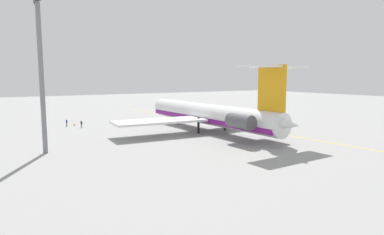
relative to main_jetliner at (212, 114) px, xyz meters
name	(u,v)px	position (x,y,z in m)	size (l,w,h in m)	color
ground	(231,124)	(6.89, -10.38, -3.64)	(293.85, 293.85, 0.00)	gray
main_jetliner	(212,114)	(0.00, 0.00, 0.00)	(45.76, 40.67, 13.34)	white
ground_crew_near_nose	(67,122)	(23.40, 24.34, -2.54)	(0.28, 0.38, 1.73)	black
ground_crew_near_tail	(81,123)	(20.08, 21.80, -2.59)	(0.26, 0.42, 1.65)	black
safety_cone_nose	(74,124)	(24.30, 22.50, -3.36)	(0.40, 0.40, 0.55)	#EA590F
taxiway_centreline	(241,128)	(1.28, -8.90, -3.63)	(107.43, 0.36, 0.01)	gold
light_mast	(41,69)	(-2.84, 32.37, 8.95)	(4.00, 0.70, 22.78)	slate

